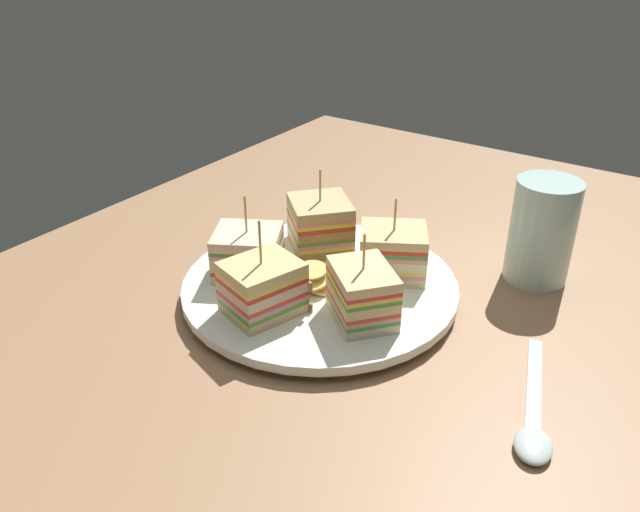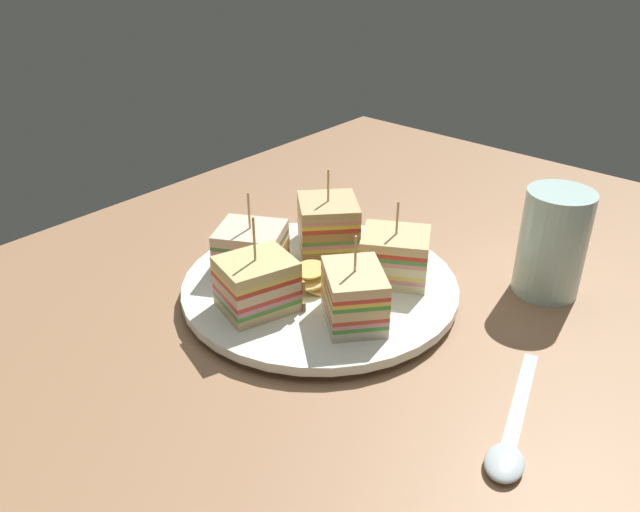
# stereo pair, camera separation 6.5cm
# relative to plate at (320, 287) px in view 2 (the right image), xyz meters

# --- Properties ---
(ground_plane) EXTENTS (1.09, 0.73, 0.02)m
(ground_plane) POSITION_rel_plate_xyz_m (0.00, 0.00, -0.02)
(ground_plane) COLOR #9E7452
(plate) EXTENTS (0.29, 0.29, 0.02)m
(plate) POSITION_rel_plate_xyz_m (0.00, 0.00, 0.00)
(plate) COLOR white
(plate) RESTS_ON ground_plane
(sandwich_wedge_0) EXTENTS (0.08, 0.07, 0.10)m
(sandwich_wedge_0) POSITION_rel_plate_xyz_m (-0.08, 0.01, 0.03)
(sandwich_wedge_0) COLOR beige
(sandwich_wedge_0) RESTS_ON plate
(sandwich_wedge_1) EXTENTS (0.08, 0.09, 0.09)m
(sandwich_wedge_1) POSITION_rel_plate_xyz_m (-0.03, -0.07, 0.03)
(sandwich_wedge_1) COLOR beige
(sandwich_wedge_1) RESTS_ON plate
(sandwich_wedge_2) EXTENTS (0.08, 0.09, 0.09)m
(sandwich_wedge_2) POSITION_rel_plate_xyz_m (0.06, -0.05, 0.03)
(sandwich_wedge_2) COLOR beige
(sandwich_wedge_2) RESTS_ON plate
(sandwich_wedge_3) EXTENTS (0.09, 0.09, 0.09)m
(sandwich_wedge_3) POSITION_rel_plate_xyz_m (0.06, 0.04, 0.04)
(sandwich_wedge_3) COLOR #D9BC84
(sandwich_wedge_3) RESTS_ON plate
(sandwich_wedge_4) EXTENTS (0.09, 0.09, 0.09)m
(sandwich_wedge_4) POSITION_rel_plate_xyz_m (-0.03, 0.07, 0.03)
(sandwich_wedge_4) COLOR beige
(sandwich_wedge_4) RESTS_ON plate
(chip_pile) EXTENTS (0.07, 0.06, 0.03)m
(chip_pile) POSITION_rel_plate_xyz_m (-0.01, -0.00, 0.02)
(chip_pile) COLOR tan
(chip_pile) RESTS_ON plate
(spoon) EXTENTS (0.16, 0.07, 0.01)m
(spoon) POSITION_rel_plate_xyz_m (-0.07, -0.25, -0.01)
(spoon) COLOR silver
(spoon) RESTS_ON ground_plane
(drinking_glass) EXTENTS (0.07, 0.07, 0.11)m
(drinking_glass) POSITION_rel_plate_xyz_m (0.16, -0.17, 0.04)
(drinking_glass) COLOR silver
(drinking_glass) RESTS_ON ground_plane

